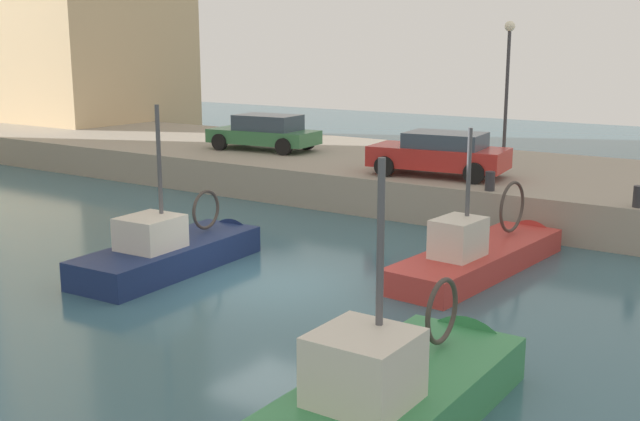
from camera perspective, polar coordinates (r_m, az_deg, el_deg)
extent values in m
plane|color=#386070|center=(17.63, -3.31, -5.36)|extent=(80.00, 80.00, 0.00)
cube|color=#9E9384|center=(27.23, 11.67, 1.97)|extent=(9.00, 56.00, 1.20)
cube|color=#388951|center=(11.60, 5.68, -15.07)|extent=(4.87, 1.99, 1.39)
cone|color=#388951|center=(13.89, 11.28, -10.51)|extent=(0.91, 1.77, 1.77)
cube|color=#9E7A51|center=(11.33, 5.75, -12.26)|extent=(4.68, 1.83, 0.08)
cube|color=beige|center=(10.35, 3.23, -11.45)|extent=(1.27, 1.25, 0.98)
cylinder|color=#4C4C51|center=(10.28, 4.39, -5.12)|extent=(0.10, 0.10, 3.25)
torus|color=#3F3833|center=(12.23, 8.89, -7.26)|extent=(1.05, 0.09, 1.05)
cube|color=navy|center=(19.01, -10.91, -4.25)|extent=(5.10, 2.00, 1.31)
cone|color=navy|center=(21.12, -5.71, -2.43)|extent=(0.98, 1.60, 1.55)
cube|color=#896B4C|center=(18.85, -10.98, -2.53)|extent=(4.89, 1.85, 0.08)
cube|color=beige|center=(18.33, -12.27, -1.62)|extent=(1.35, 1.26, 0.78)
cylinder|color=#4C4C51|center=(18.36, -11.61, 2.38)|extent=(0.10, 0.10, 3.34)
torus|color=#3F3833|center=(19.74, -8.32, 0.06)|extent=(1.01, 0.14, 1.01)
sphere|color=white|center=(18.59, -16.23, -4.27)|extent=(0.32, 0.32, 0.32)
cube|color=#BC3833|center=(18.92, 11.46, -4.36)|extent=(6.11, 2.07, 1.15)
cone|color=#BC3833|center=(21.85, 15.55, -2.33)|extent=(1.01, 1.51, 1.45)
cube|color=#9E7A51|center=(18.78, 11.52, -2.84)|extent=(5.86, 1.92, 0.08)
cube|color=beige|center=(17.79, 10.06, -2.00)|extent=(1.28, 1.00, 0.90)
cylinder|color=#4C4C51|center=(17.89, 10.74, 1.27)|extent=(0.10, 0.10, 2.93)
torus|color=#3F3833|center=(20.08, 13.84, 0.26)|extent=(1.31, 0.18, 1.31)
sphere|color=white|center=(17.79, 6.24, -4.66)|extent=(0.32, 0.32, 0.32)
cube|color=#387547|center=(30.57, -4.15, 5.42)|extent=(2.19, 4.43, 0.52)
cube|color=#384756|center=(30.39, -3.83, 6.43)|extent=(1.79, 2.54, 0.59)
cylinder|color=black|center=(30.69, -7.34, 4.98)|extent=(0.28, 0.66, 0.64)
cylinder|color=black|center=(32.12, -5.47, 5.34)|extent=(0.28, 0.66, 0.64)
cylinder|color=black|center=(29.08, -2.68, 4.67)|extent=(0.28, 0.66, 0.64)
cylinder|color=black|center=(30.59, -0.95, 5.06)|extent=(0.28, 0.66, 0.64)
cube|color=red|center=(24.78, 8.63, 3.87)|extent=(2.32, 4.40, 0.64)
cube|color=#384756|center=(24.64, 9.13, 5.10)|extent=(1.88, 2.54, 0.46)
cylinder|color=black|center=(24.48, 4.73, 3.23)|extent=(0.30, 0.66, 0.64)
cylinder|color=black|center=(26.15, 6.29, 3.77)|extent=(0.30, 0.66, 0.64)
cylinder|color=black|center=(23.53, 11.18, 2.68)|extent=(0.30, 0.66, 0.64)
cylinder|color=black|center=(25.27, 12.36, 3.27)|extent=(0.30, 0.66, 0.64)
cylinder|color=#2D2D33|center=(21.40, 22.24, 0.95)|extent=(0.28, 0.28, 0.55)
cylinder|color=#2D2D33|center=(22.55, 12.30, 2.11)|extent=(0.28, 0.28, 0.55)
cylinder|color=#38383D|center=(28.21, 13.45, 8.07)|extent=(0.12, 0.12, 4.50)
sphere|color=#F2EACC|center=(28.16, 13.69, 12.94)|extent=(0.36, 0.36, 0.36)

